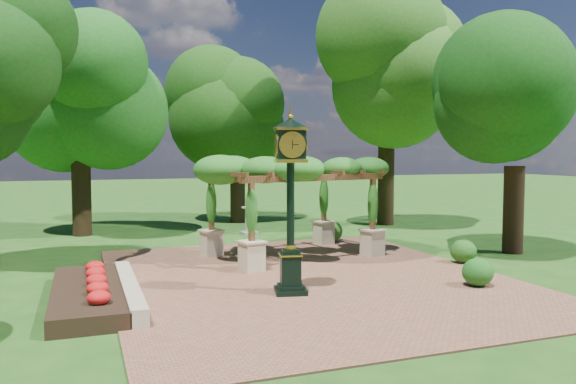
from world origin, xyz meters
name	(u,v)px	position (x,y,z in m)	size (l,w,h in m)	color
ground	(323,287)	(0.00, 0.00, 0.00)	(120.00, 120.00, 0.00)	#1E4714
brick_plaza	(308,278)	(0.00, 1.00, 0.02)	(10.00, 12.00, 0.04)	brown
border_wall	(129,290)	(-4.60, 0.50, 0.20)	(0.35, 5.00, 0.40)	#C6B793
flower_bed	(88,294)	(-5.50, 0.50, 0.18)	(1.50, 5.00, 0.36)	red
pedestal_clock	(291,189)	(-1.02, -0.44, 2.50)	(0.99, 0.99, 4.17)	black
pergola	(292,174)	(0.72, 4.05, 2.65)	(5.68, 4.21, 3.22)	beige
sundial	(249,222)	(0.83, 9.37, 0.49)	(0.69, 0.69, 1.13)	gray
shrub_front	(478,272)	(3.56, -1.39, 0.38)	(0.76, 0.76, 0.69)	#1B5518
shrub_mid	(463,251)	(5.10, 1.17, 0.39)	(0.77, 0.77, 0.69)	#205417
shrub_back	(331,231)	(3.03, 6.15, 0.44)	(0.88, 0.88, 0.79)	#285819
tree_west_far	(79,94)	(-5.58, 11.32, 5.63)	(4.51, 4.51, 8.22)	black
tree_north	(237,112)	(1.43, 13.31, 5.26)	(4.79, 4.79, 7.66)	#372416
tree_east_far	(387,75)	(7.64, 10.11, 6.86)	(5.38, 5.38, 9.98)	black
tree_east_near	(517,98)	(7.84, 2.16, 5.12)	(4.23, 4.23, 7.46)	black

